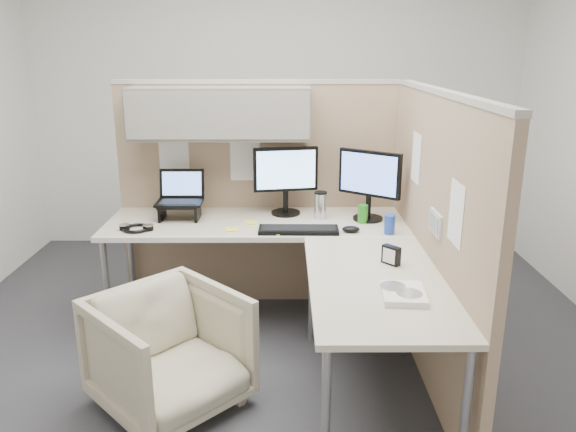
{
  "coord_description": "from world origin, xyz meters",
  "views": [
    {
      "loc": [
        0.08,
        -3.03,
        1.83
      ],
      "look_at": [
        0.1,
        0.25,
        0.85
      ],
      "focal_mm": 35.0,
      "sensor_mm": 36.0,
      "label": 1
    }
  ],
  "objects_px": {
    "desk": "(292,248)",
    "office_chair": "(169,347)",
    "monitor_left": "(286,175)",
    "keyboard": "(299,230)"
  },
  "relations": [
    {
      "from": "keyboard",
      "to": "office_chair",
      "type": "bearing_deg",
      "value": -131.58
    },
    {
      "from": "monitor_left",
      "to": "keyboard",
      "type": "bearing_deg",
      "value": -88.21
    },
    {
      "from": "desk",
      "to": "monitor_left",
      "type": "height_order",
      "value": "monitor_left"
    },
    {
      "from": "desk",
      "to": "office_chair",
      "type": "height_order",
      "value": "desk"
    },
    {
      "from": "desk",
      "to": "keyboard",
      "type": "height_order",
      "value": "keyboard"
    },
    {
      "from": "office_chair",
      "to": "monitor_left",
      "type": "bearing_deg",
      "value": 17.64
    },
    {
      "from": "desk",
      "to": "office_chair",
      "type": "relative_size",
      "value": 2.88
    },
    {
      "from": "office_chair",
      "to": "keyboard",
      "type": "xyz_separation_m",
      "value": [
        0.69,
        0.75,
        0.4
      ]
    },
    {
      "from": "desk",
      "to": "monitor_left",
      "type": "bearing_deg",
      "value": 93.79
    },
    {
      "from": "desk",
      "to": "keyboard",
      "type": "relative_size",
      "value": 4.0
    }
  ]
}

